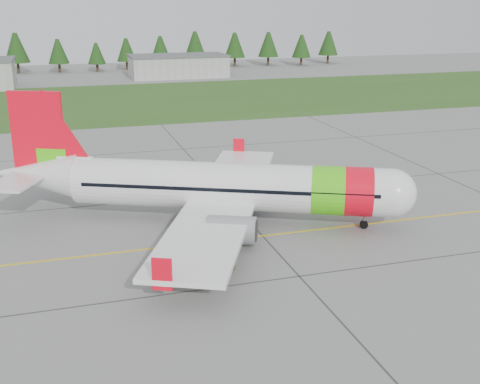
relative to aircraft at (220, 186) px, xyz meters
name	(u,v)px	position (x,y,z in m)	size (l,w,h in m)	color
ground	(158,296)	(-7.55, -12.39, -3.21)	(320.00, 320.00, 0.00)	gray
aircraft	(220,186)	(0.00, 0.00, 0.00)	(34.70, 32.92, 11.13)	white
follow_me_car	(210,247)	(-3.29, -9.57, -1.43)	(1.43, 1.21, 3.56)	gold
grass_strip	(87,103)	(-7.55, 69.61, -3.20)	(320.00, 50.00, 0.03)	#30561E
taxi_guideline	(141,250)	(-7.55, -4.39, -3.20)	(120.00, 0.25, 0.02)	gold
hangar_east	(178,67)	(17.45, 105.61, -0.61)	(24.00, 12.00, 5.20)	#A8A8A3
treeline	(73,53)	(-7.55, 125.61, 1.79)	(160.00, 8.00, 10.00)	#1C3F14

